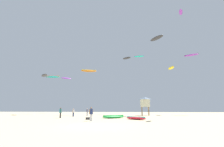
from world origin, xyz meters
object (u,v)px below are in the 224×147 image
at_px(lifeguard_tower, 145,102).
at_px(kite_aloft_1, 53,77).
at_px(person_foreground, 91,113).
at_px(kite_aloft_8, 66,78).
at_px(person_right, 61,112).
at_px(kite_aloft_6, 127,58).
at_px(cooler_box, 88,118).
at_px(kite_aloft_7, 181,12).
at_px(kite_aloft_2, 171,68).
at_px(kite_grounded_mid, 136,118).
at_px(kite_aloft_0, 191,55).
at_px(kite_grounded_near, 114,117).
at_px(kite_aloft_9, 157,38).
at_px(kite_aloft_3, 89,71).
at_px(kite_aloft_4, 139,56).
at_px(kite_aloft_5, 44,75).
at_px(person_left, 87,112).
at_px(person_midground, 73,112).

bearing_deg(lifeguard_tower, kite_aloft_1, 157.74).
height_order(person_foreground, kite_aloft_8, kite_aloft_8).
xyz_separation_m(person_foreground, person_right, (-6.70, 6.12, -0.02)).
relative_size(person_right, kite_aloft_6, 0.60).
distance_m(cooler_box, kite_aloft_7, 26.89).
bearing_deg(kite_aloft_2, person_right, -141.19).
xyz_separation_m(person_right, kite_grounded_mid, (12.49, -2.83, -0.80)).
height_order(person_foreground, kite_aloft_0, kite_aloft_0).
relative_size(kite_aloft_1, kite_aloft_8, 1.28).
distance_m(person_right, lifeguard_tower, 19.13).
relative_size(person_foreground, kite_grounded_near, 0.43).
distance_m(kite_grounded_near, kite_aloft_7, 24.14).
xyz_separation_m(kite_aloft_1, kite_aloft_9, (31.91, -8.92, 7.95)).
distance_m(lifeguard_tower, kite_aloft_3, 16.52).
bearing_deg(kite_aloft_4, kite_aloft_7, -58.89).
distance_m(lifeguard_tower, cooler_box, 18.02).
bearing_deg(kite_grounded_near, kite_aloft_4, 71.32).
relative_size(cooler_box, kite_aloft_0, 0.14).
xyz_separation_m(person_foreground, kite_aloft_5, (-18.81, 22.00, 9.62)).
distance_m(person_left, kite_grounded_mid, 14.81).
height_order(person_right, kite_aloft_7, kite_aloft_7).
xyz_separation_m(person_foreground, kite_aloft_9, (12.21, 20.30, 18.55)).
distance_m(person_right, cooler_box, 6.65).
bearing_deg(kite_aloft_4, kite_aloft_2, 14.90).
bearing_deg(kite_grounded_mid, cooler_box, -174.78).
relative_size(lifeguard_tower, kite_aloft_4, 1.46).
bearing_deg(kite_aloft_8, person_foreground, -63.45).
relative_size(person_foreground, kite_aloft_8, 0.49).
bearing_deg(kite_aloft_4, person_right, -131.46).
height_order(kite_grounded_near, lifeguard_tower, lifeguard_tower).
xyz_separation_m(kite_aloft_0, kite_aloft_3, (-28.59, -6.61, -5.46)).
bearing_deg(cooler_box, kite_aloft_5, 132.51).
xyz_separation_m(person_right, kite_aloft_0, (29.60, 20.95, 15.77)).
xyz_separation_m(lifeguard_tower, kite_aloft_5, (-27.17, 4.27, 7.59)).
xyz_separation_m(kite_aloft_7, kite_aloft_9, (-3.16, 10.72, -0.70)).
distance_m(person_midground, kite_aloft_4, 22.95).
bearing_deg(kite_aloft_0, kite_aloft_1, 177.12).
height_order(person_midground, kite_aloft_9, kite_aloft_9).
bearing_deg(kite_aloft_9, kite_grounded_mid, -110.68).
distance_m(kite_aloft_1, kite_aloft_7, 41.11).
xyz_separation_m(kite_aloft_5, kite_aloft_7, (34.18, -12.42, 9.62)).
xyz_separation_m(person_left, lifeguard_tower, (12.55, 3.53, 2.14)).
xyz_separation_m(person_midground, kite_aloft_2, (22.63, 13.42, 11.58)).
xyz_separation_m(person_left, kite_aloft_6, (8.37, 14.85, 16.14)).
distance_m(cooler_box, kite_aloft_3, 21.50).
relative_size(person_right, kite_aloft_0, 0.42).
bearing_deg(kite_aloft_2, kite_aloft_1, 172.86).
bearing_deg(kite_aloft_3, person_right, -94.05).
distance_m(person_right, kite_aloft_3, 17.69).
distance_m(person_left, kite_grounded_near, 10.12).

